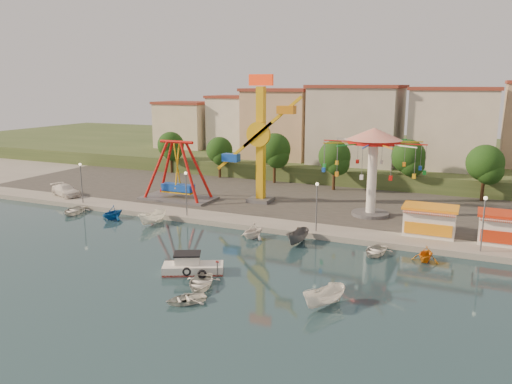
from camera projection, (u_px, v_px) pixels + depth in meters
The scene contains 36 objects.
ground at pixel (186, 265), 44.67m from camera, with size 200.00×200.00×0.00m, color #15303B.
quay_deck at pixel (351, 163), 99.92m from camera, with size 200.00×100.00×0.60m, color #9E998E.
asphalt_pad at pixel (298, 193), 71.31m from camera, with size 90.00×28.00×0.01m, color #4C4944.
hill_terrace at pixel (357, 154), 104.12m from camera, with size 200.00×60.00×3.00m, color #384C26.
pirate_ship_ride at pixel (177, 172), 66.78m from camera, with size 10.00×5.00×8.00m.
kamikaze_tower at pixel (263, 143), 64.21m from camera, with size 7.92×3.10×16.50m.
wave_swinger at pixel (373, 152), 57.70m from camera, with size 11.60×11.60×10.40m.
booth_left at pixel (430, 220), 51.31m from camera, with size 5.40×3.78×3.08m.
booth_mid at pixel (507, 228), 48.47m from camera, with size 5.40×3.78×3.08m.
lamp_post_0 at pixel (82, 184), 65.18m from camera, with size 0.14×0.14×5.00m, color #59595E.
lamp_post_1 at pixel (186, 195), 58.80m from camera, with size 0.14×0.14×5.00m, color #59595E.
lamp_post_2 at pixel (317, 208), 52.42m from camera, with size 0.14×0.14×5.00m, color #59595E.
lamp_post_3 at pixel (483, 226), 46.04m from camera, with size 0.14×0.14×5.00m, color #59595E.
tree_0 at pixel (171, 145), 86.87m from camera, with size 4.60×4.60×7.19m.
tree_1 at pixel (219, 150), 82.28m from camera, with size 4.35×4.35×6.80m.
tree_2 at pixel (275, 149), 77.75m from camera, with size 5.02×5.02×7.85m.
tree_3 at pixel (334, 157), 72.55m from camera, with size 4.68×4.68×7.32m.
tree_4 at pixel (408, 157), 71.19m from camera, with size 4.86×4.86×7.60m.
tree_5 at pixel (485, 163), 65.59m from camera, with size 4.83×4.83×7.54m.
building_0 at pixel (164, 120), 97.18m from camera, with size 9.26×9.53×11.87m, color beige.
building_1 at pixel (232, 129), 97.47m from camera, with size 12.33×9.01×8.63m, color silver.
building_2 at pixel (296, 124), 92.46m from camera, with size 11.95×9.28×11.23m, color tan.
building_3 at pixel (367, 134), 84.36m from camera, with size 12.59×10.50×9.20m, color beige.
building_4 at pixel (453, 135), 82.02m from camera, with size 10.75×9.23×9.24m, color beige.
cabin_motorboat at pixel (192, 267), 42.84m from camera, with size 5.47×4.05×1.81m.
rowboat_a at pixel (200, 283), 39.72m from camera, with size 2.78×3.90×0.81m, color silver.
rowboat_b at pixel (186, 299), 36.91m from camera, with size 2.19×3.07×0.63m, color silver.
skiff at pixel (324, 297), 36.13m from camera, with size 1.49×3.96×1.53m, color white.
van at pixel (66, 190), 69.55m from camera, with size 2.19×5.40×1.57m, color white.
moored_boat_0 at pixel (74, 210), 62.32m from camera, with size 2.91×4.07×0.84m, color silver.
moored_boat_1 at pixel (112, 212), 59.79m from camera, with size 2.71×3.14×1.65m, color #135AAE.
moored_boat_2 at pixel (153, 218), 57.49m from camera, with size 1.55×4.11×1.59m, color white.
moored_boat_4 at pixel (253, 230), 52.39m from camera, with size 2.69×3.12×1.64m, color white.
moored_boat_5 at pixel (298, 237), 50.42m from camera, with size 1.46×3.89×1.50m, color #56575B.
moored_boat_6 at pixel (375, 251), 47.39m from camera, with size 2.63×3.69×0.76m, color silver.
moored_boat_7 at pixel (426, 254), 45.50m from camera, with size 2.38×2.75×1.45m, color orange.
Camera 1 is at (22.95, -36.03, 15.89)m, focal length 35.00 mm.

